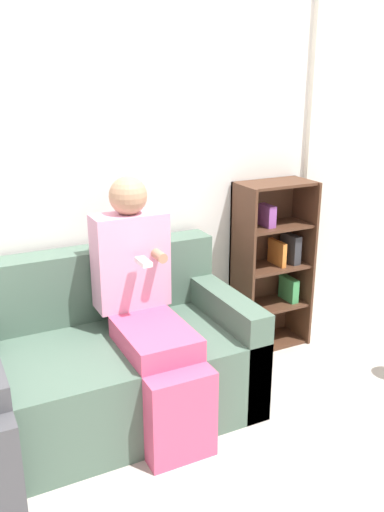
% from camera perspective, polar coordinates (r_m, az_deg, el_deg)
% --- Properties ---
extents(ground_plane, '(14.00, 14.00, 0.00)m').
position_cam_1_polar(ground_plane, '(2.73, -3.56, -21.11)').
color(ground_plane, '#BCB2A8').
extents(back_wall, '(10.00, 0.06, 2.55)m').
position_cam_1_polar(back_wall, '(3.05, -11.35, 9.47)').
color(back_wall, silver).
rests_on(back_wall, ground_plane).
extents(curtain_panel, '(0.89, 0.04, 2.34)m').
position_cam_1_polar(curtain_panel, '(3.99, 16.99, 9.63)').
color(curtain_panel, silver).
rests_on(curtain_panel, ground_plane).
extents(couch, '(1.82, 0.84, 0.84)m').
position_cam_1_polar(couch, '(2.91, -12.21, -11.76)').
color(couch, '#4C6656').
rests_on(couch, ground_plane).
extents(adult_seated, '(0.39, 0.77, 1.26)m').
position_cam_1_polar(adult_seated, '(2.74, -4.81, -5.09)').
color(adult_seated, '#DB4C75').
rests_on(adult_seated, ground_plane).
extents(bookshelf, '(0.48, 0.28, 1.11)m').
position_cam_1_polar(bookshelf, '(3.60, 8.19, -1.28)').
color(bookshelf, '#4C2D1E').
rests_on(bookshelf, ground_plane).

